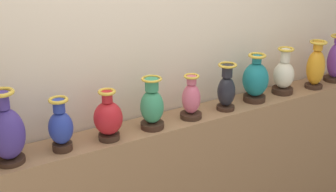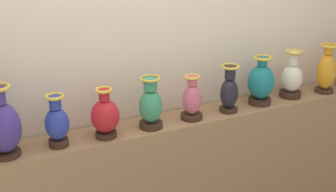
{
  "view_description": "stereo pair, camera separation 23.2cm",
  "coord_description": "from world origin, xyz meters",
  "px_view_note": "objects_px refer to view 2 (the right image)",
  "views": [
    {
      "loc": [
        -1.42,
        -2.33,
        2.25
      ],
      "look_at": [
        0.0,
        0.0,
        1.21
      ],
      "focal_mm": 49.49,
      "sensor_mm": 36.0,
      "label": 1
    },
    {
      "loc": [
        -1.22,
        -2.44,
        2.25
      ],
      "look_at": [
        0.0,
        0.0,
        1.21
      ],
      "focal_mm": 49.49,
      "sensor_mm": 36.0,
      "label": 2
    }
  ],
  "objects_px": {
    "vase_teal": "(261,83)",
    "vase_rose": "(192,100)",
    "vase_cobalt": "(57,123)",
    "vase_indigo": "(3,127)",
    "vase_amber": "(326,70)",
    "vase_ivory": "(292,78)",
    "vase_onyx": "(229,91)",
    "vase_crimson": "(105,116)",
    "vase_jade": "(151,106)"
  },
  "relations": [
    {
      "from": "vase_crimson",
      "to": "vase_amber",
      "type": "relative_size",
      "value": 0.83
    },
    {
      "from": "vase_amber",
      "to": "vase_indigo",
      "type": "bearing_deg",
      "value": 179.52
    },
    {
      "from": "vase_rose",
      "to": "vase_ivory",
      "type": "xyz_separation_m",
      "value": [
        0.84,
        0.03,
        0.01
      ]
    },
    {
      "from": "vase_teal",
      "to": "vase_ivory",
      "type": "distance_m",
      "value": 0.28
    },
    {
      "from": "vase_ivory",
      "to": "vase_amber",
      "type": "height_order",
      "value": "vase_amber"
    },
    {
      "from": "vase_cobalt",
      "to": "vase_crimson",
      "type": "bearing_deg",
      "value": -2.27
    },
    {
      "from": "vase_crimson",
      "to": "vase_indigo",
      "type": "bearing_deg",
      "value": 178.12
    },
    {
      "from": "vase_onyx",
      "to": "vase_ivory",
      "type": "bearing_deg",
      "value": 3.34
    },
    {
      "from": "vase_cobalt",
      "to": "vase_crimson",
      "type": "distance_m",
      "value": 0.28
    },
    {
      "from": "vase_cobalt",
      "to": "vase_onyx",
      "type": "distance_m",
      "value": 1.15
    },
    {
      "from": "vase_cobalt",
      "to": "vase_rose",
      "type": "distance_m",
      "value": 0.87
    },
    {
      "from": "vase_crimson",
      "to": "vase_jade",
      "type": "relative_size",
      "value": 0.94
    },
    {
      "from": "vase_indigo",
      "to": "vase_amber",
      "type": "height_order",
      "value": "vase_indigo"
    },
    {
      "from": "vase_cobalt",
      "to": "vase_jade",
      "type": "relative_size",
      "value": 0.95
    },
    {
      "from": "vase_cobalt",
      "to": "vase_jade",
      "type": "distance_m",
      "value": 0.58
    },
    {
      "from": "vase_teal",
      "to": "vase_crimson",
      "type": "bearing_deg",
      "value": -178.62
    },
    {
      "from": "vase_indigo",
      "to": "vase_ivory",
      "type": "height_order",
      "value": "vase_indigo"
    },
    {
      "from": "vase_indigo",
      "to": "vase_onyx",
      "type": "height_order",
      "value": "vase_indigo"
    },
    {
      "from": "vase_cobalt",
      "to": "vase_teal",
      "type": "xyz_separation_m",
      "value": [
        1.43,
        0.02,
        0.01
      ]
    },
    {
      "from": "vase_rose",
      "to": "vase_amber",
      "type": "distance_m",
      "value": 1.13
    },
    {
      "from": "vase_cobalt",
      "to": "vase_ivory",
      "type": "distance_m",
      "value": 1.71
    },
    {
      "from": "vase_teal",
      "to": "vase_rose",
      "type": "bearing_deg",
      "value": -178.3
    },
    {
      "from": "vase_jade",
      "to": "vase_crimson",
      "type": "bearing_deg",
      "value": -178.89
    },
    {
      "from": "vase_jade",
      "to": "vase_teal",
      "type": "distance_m",
      "value": 0.85
    },
    {
      "from": "vase_cobalt",
      "to": "vase_amber",
      "type": "distance_m",
      "value": 2.0
    },
    {
      "from": "vase_jade",
      "to": "vase_teal",
      "type": "bearing_deg",
      "value": 1.47
    },
    {
      "from": "vase_indigo",
      "to": "vase_amber",
      "type": "relative_size",
      "value": 1.11
    },
    {
      "from": "vase_indigo",
      "to": "vase_cobalt",
      "type": "xyz_separation_m",
      "value": [
        0.29,
        -0.01,
        -0.03
      ]
    },
    {
      "from": "vase_onyx",
      "to": "vase_amber",
      "type": "distance_m",
      "value": 0.85
    },
    {
      "from": "vase_crimson",
      "to": "vase_teal",
      "type": "bearing_deg",
      "value": 1.38
    },
    {
      "from": "vase_onyx",
      "to": "vase_amber",
      "type": "bearing_deg",
      "value": -0.44
    },
    {
      "from": "vase_cobalt",
      "to": "vase_ivory",
      "type": "bearing_deg",
      "value": 0.93
    },
    {
      "from": "vase_indigo",
      "to": "vase_jade",
      "type": "bearing_deg",
      "value": -0.85
    },
    {
      "from": "vase_indigo",
      "to": "vase_jade",
      "type": "xyz_separation_m",
      "value": [
        0.86,
        -0.01,
        -0.03
      ]
    },
    {
      "from": "vase_indigo",
      "to": "vase_crimson",
      "type": "xyz_separation_m",
      "value": [
        0.57,
        -0.02,
        -0.04
      ]
    },
    {
      "from": "vase_rose",
      "to": "vase_ivory",
      "type": "relative_size",
      "value": 0.85
    },
    {
      "from": "vase_indigo",
      "to": "vase_teal",
      "type": "distance_m",
      "value": 1.71
    },
    {
      "from": "vase_teal",
      "to": "vase_jade",
      "type": "bearing_deg",
      "value": -178.53
    },
    {
      "from": "vase_indigo",
      "to": "vase_cobalt",
      "type": "relative_size",
      "value": 1.31
    },
    {
      "from": "vase_amber",
      "to": "vase_ivory",
      "type": "bearing_deg",
      "value": 172.32
    },
    {
      "from": "vase_teal",
      "to": "vase_ivory",
      "type": "relative_size",
      "value": 0.99
    },
    {
      "from": "vase_indigo",
      "to": "vase_crimson",
      "type": "distance_m",
      "value": 0.57
    },
    {
      "from": "vase_cobalt",
      "to": "vase_teal",
      "type": "bearing_deg",
      "value": 0.66
    },
    {
      "from": "vase_teal",
      "to": "vase_cobalt",
      "type": "bearing_deg",
      "value": -179.34
    },
    {
      "from": "vase_ivory",
      "to": "vase_crimson",
      "type": "bearing_deg",
      "value": -178.45
    },
    {
      "from": "vase_indigo",
      "to": "vase_amber",
      "type": "xyz_separation_m",
      "value": [
        2.29,
        -0.02,
        -0.0
      ]
    },
    {
      "from": "vase_cobalt",
      "to": "vase_amber",
      "type": "height_order",
      "value": "vase_amber"
    },
    {
      "from": "vase_cobalt",
      "to": "vase_crimson",
      "type": "xyz_separation_m",
      "value": [
        0.28,
        -0.01,
        -0.01
      ]
    },
    {
      "from": "vase_crimson",
      "to": "vase_rose",
      "type": "xyz_separation_m",
      "value": [
        0.59,
        0.01,
        -0.01
      ]
    },
    {
      "from": "vase_jade",
      "to": "vase_ivory",
      "type": "height_order",
      "value": "vase_ivory"
    }
  ]
}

